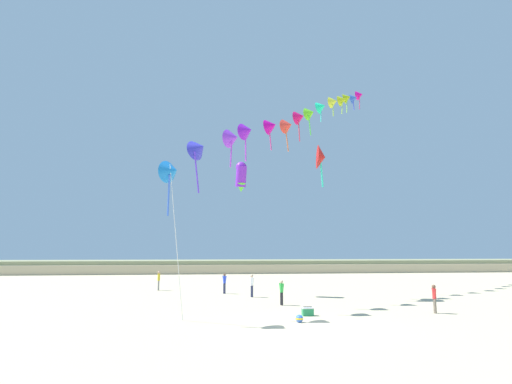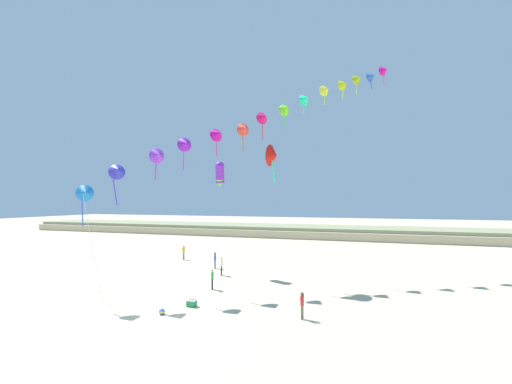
{
  "view_description": "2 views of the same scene",
  "coord_description": "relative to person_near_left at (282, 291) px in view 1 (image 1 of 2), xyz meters",
  "views": [
    {
      "loc": [
        -4.52,
        -17.94,
        3.28
      ],
      "look_at": [
        -0.64,
        13.9,
        8.07
      ],
      "focal_mm": 28.0,
      "sensor_mm": 36.0,
      "label": 1
    },
    {
      "loc": [
        11.41,
        -16.24,
        6.6
      ],
      "look_at": [
        2.56,
        9.98,
        7.33
      ],
      "focal_mm": 24.0,
      "sensor_mm": 36.0,
      "label": 2
    }
  ],
  "objects": [
    {
      "name": "dune_ridge",
      "position": [
        -0.12,
        40.92,
        0.06
      ],
      "size": [
        120.0,
        12.84,
        1.89
      ],
      "color": "#BFAE8B",
      "rests_on": "ground"
    },
    {
      "name": "person_mid_center",
      "position": [
        7.58,
        -4.2,
        -0.01
      ],
      "size": [
        0.21,
        0.53,
        1.5
      ],
      "color": "#726656",
      "rests_on": "ground"
    },
    {
      "name": "beach_cooler",
      "position": [
        0.59,
        -4.14,
        -0.67
      ],
      "size": [
        0.58,
        0.41,
        0.46
      ],
      "color": "#23844C",
      "rests_on": "ground"
    },
    {
      "name": "person_far_left",
      "position": [
        -3.22,
        7.23,
        0.04
      ],
      "size": [
        0.35,
        0.52,
        1.59
      ],
      "color": "#282D4C",
      "rests_on": "ground"
    },
    {
      "name": "person_near_right",
      "position": [
        -8.69,
        10.57,
        0.05
      ],
      "size": [
        0.22,
        0.57,
        1.62
      ],
      "color": "gray",
      "rests_on": "ground"
    },
    {
      "name": "kite_banner_string",
      "position": [
        3.28,
        6.04,
        13.67
      ],
      "size": [
        20.54,
        24.88,
        22.05
      ],
      "color": "blue"
    },
    {
      "name": "person_far_right",
      "position": [
        -1.34,
        4.6,
        0.06
      ],
      "size": [
        0.27,
        0.56,
        1.62
      ],
      "color": "#282D4C",
      "rests_on": "ground"
    },
    {
      "name": "large_kite_mid_trail",
      "position": [
        3.77,
        3.48,
        9.41
      ],
      "size": [
        0.97,
        1.9,
        3.19
      ],
      "color": "red"
    },
    {
      "name": "beach_ball",
      "position": [
        -0.29,
        -6.05,
        -0.7
      ],
      "size": [
        0.36,
        0.36,
        0.36
      ],
      "color": "blue",
      "rests_on": "ground"
    },
    {
      "name": "large_kite_low_lead",
      "position": [
        -2.07,
        5.77,
        8.31
      ],
      "size": [
        1.07,
        1.27,
        2.4
      ],
      "color": "purple"
    },
    {
      "name": "ground_plane",
      "position": [
        -0.12,
        -7.01,
        -0.88
      ],
      "size": [
        240.0,
        240.0,
        0.0
      ],
      "primitive_type": "plane",
      "color": "beige"
    },
    {
      "name": "person_near_left",
      "position": [
        0.0,
        0.0,
        0.0
      ],
      "size": [
        0.27,
        0.52,
        1.52
      ],
      "color": "black",
      "rests_on": "ground"
    }
  ]
}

